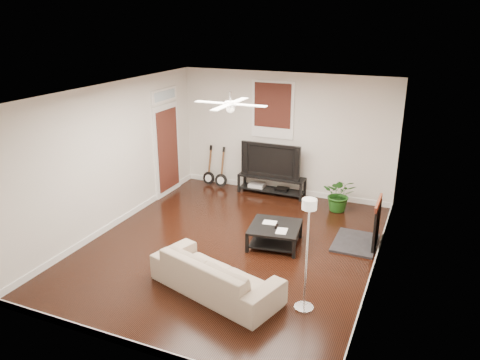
{
  "coord_description": "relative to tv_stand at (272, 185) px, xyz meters",
  "views": [
    {
      "loc": [
        3.11,
        -6.85,
        3.96
      ],
      "look_at": [
        0.0,
        0.4,
        1.15
      ],
      "focal_mm": 34.68,
      "sensor_mm": 36.0,
      "label": 1
    }
  ],
  "objects": [
    {
      "name": "fireplace",
      "position": [
        2.42,
        -1.78,
        0.24
      ],
      "size": [
        0.8,
        1.1,
        0.92
      ],
      "primitive_type": "cube",
      "color": "black",
      "rests_on": "floor"
    },
    {
      "name": "potted_plant",
      "position": [
        1.67,
        -0.38,
        0.16
      ],
      "size": [
        0.76,
        0.68,
        0.75
      ],
      "primitive_type": "imported",
      "rotation": [
        0.0,
        0.0,
        0.14
      ],
      "color": "#1C5217",
      "rests_on": "floor"
    },
    {
      "name": "tv_stand",
      "position": [
        0.0,
        0.0,
        0.0
      ],
      "size": [
        1.57,
        0.42,
        0.44
      ],
      "primitive_type": "cube",
      "color": "black",
      "rests_on": "floor"
    },
    {
      "name": "ceiling_fan",
      "position": [
        0.22,
        -2.78,
        2.38
      ],
      "size": [
        1.24,
        1.24,
        0.32
      ],
      "primitive_type": null,
      "color": "white",
      "rests_on": "ceiling"
    },
    {
      "name": "door_left",
      "position": [
        -2.24,
        -0.88,
        1.03
      ],
      "size": [
        0.08,
        1.0,
        2.5
      ],
      "primitive_type": "cube",
      "color": "white",
      "rests_on": "wall_left"
    },
    {
      "name": "brick_accent",
      "position": [
        2.7,
        -1.78,
        1.18
      ],
      "size": [
        0.02,
        2.2,
        2.8
      ],
      "primitive_type": "cube",
      "color": "brown",
      "rests_on": "floor"
    },
    {
      "name": "window_back",
      "position": [
        -0.08,
        0.19,
        1.73
      ],
      "size": [
        1.0,
        0.06,
        1.3
      ],
      "primitive_type": "cube",
      "color": "black",
      "rests_on": "wall_back"
    },
    {
      "name": "tv",
      "position": [
        -0.0,
        0.02,
        0.62
      ],
      "size": [
        1.4,
        0.18,
        0.81
      ],
      "primitive_type": "imported",
      "color": "black",
      "rests_on": "tv_stand"
    },
    {
      "name": "floor_lamp",
      "position": [
        1.95,
        -4.1,
        0.63
      ],
      "size": [
        0.35,
        0.35,
        1.7
      ],
      "primitive_type": null,
      "rotation": [
        0.0,
        0.0,
        -0.29
      ],
      "color": "silver",
      "rests_on": "floor"
    },
    {
      "name": "sofa",
      "position": [
        0.6,
        -4.2,
        0.08
      ],
      "size": [
        2.22,
        1.38,
        0.61
      ],
      "primitive_type": "imported",
      "rotation": [
        0.0,
        0.0,
        2.85
      ],
      "color": "#BCA88D",
      "rests_on": "floor"
    },
    {
      "name": "guitar_right",
      "position": [
        -1.28,
        -0.06,
        0.27
      ],
      "size": [
        0.31,
        0.22,
        0.98
      ],
      "primitive_type": null,
      "rotation": [
        0.0,
        0.0,
        0.01
      ],
      "color": "black",
      "rests_on": "floor"
    },
    {
      "name": "room",
      "position": [
        0.22,
        -2.78,
        1.18
      ],
      "size": [
        5.01,
        6.01,
        2.81
      ],
      "color": "black",
      "rests_on": "ground"
    },
    {
      "name": "coffee_table",
      "position": [
        0.91,
        -2.4,
        -0.03
      ],
      "size": [
        1.0,
        1.0,
        0.37
      ],
      "primitive_type": "cube",
      "rotation": [
        0.0,
        0.0,
        0.14
      ],
      "color": "black",
      "rests_on": "floor"
    },
    {
      "name": "guitar_left",
      "position": [
        -1.63,
        -0.03,
        0.27
      ],
      "size": [
        0.32,
        0.24,
        0.98
      ],
      "primitive_type": null,
      "rotation": [
        0.0,
        0.0,
        -0.09
      ],
      "color": "black",
      "rests_on": "floor"
    }
  ]
}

